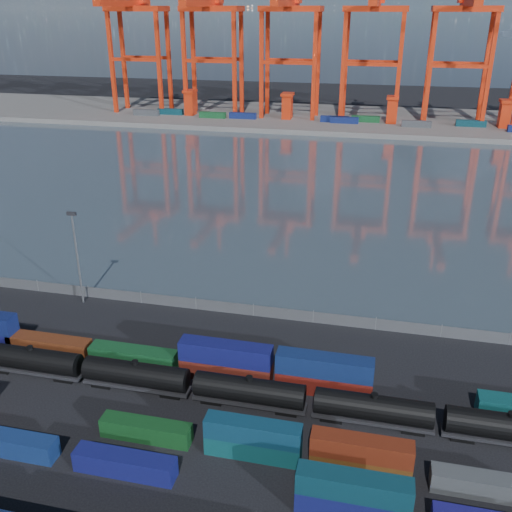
# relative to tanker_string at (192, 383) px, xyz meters

# --- Properties ---
(ground) EXTENTS (700.00, 700.00, 0.00)m
(ground) POSITION_rel_tanker_string_xyz_m (2.86, -4.98, -2.28)
(ground) COLOR black
(ground) RESTS_ON ground
(harbor_water) EXTENTS (700.00, 700.00, 0.00)m
(harbor_water) POSITION_rel_tanker_string_xyz_m (2.86, 100.02, -2.27)
(harbor_water) COLOR #33404A
(harbor_water) RESTS_ON ground
(far_quay) EXTENTS (700.00, 70.00, 2.00)m
(far_quay) POSITION_rel_tanker_string_xyz_m (2.86, 205.02, -1.28)
(far_quay) COLOR #514F4C
(far_quay) RESTS_ON ground
(container_row_south) EXTENTS (114.89, 2.34, 4.98)m
(container_row_south) POSITION_rel_tanker_string_xyz_m (7.32, -14.23, -0.20)
(container_row_south) COLOR #0D3745
(container_row_south) RESTS_ON ground
(container_row_mid) EXTENTS (139.99, 2.24, 4.78)m
(container_row_mid) POSITION_rel_tanker_string_xyz_m (2.36, -8.54, -0.35)
(container_row_mid) COLOR #444749
(container_row_mid) RESTS_ON ground
(container_row_north) EXTENTS (142.31, 2.60, 5.53)m
(container_row_north) POSITION_rel_tanker_string_xyz_m (5.78, 5.14, -0.10)
(container_row_north) COLOR #15125B
(container_row_north) RESTS_ON ground
(tanker_string) EXTENTS (123.27, 3.17, 4.54)m
(tanker_string) POSITION_rel_tanker_string_xyz_m (0.00, 0.00, 0.00)
(tanker_string) COLOR black
(tanker_string) RESTS_ON ground
(waterfront_fence) EXTENTS (160.12, 0.12, 2.20)m
(waterfront_fence) POSITION_rel_tanker_string_xyz_m (2.86, 23.02, -1.27)
(waterfront_fence) COLOR #595B5E
(waterfront_fence) RESTS_ON ground
(yard_light_mast) EXTENTS (1.60, 0.40, 16.60)m
(yard_light_mast) POSITION_rel_tanker_string_xyz_m (-27.14, 21.02, 7.02)
(yard_light_mast) COLOR slate
(yard_light_mast) RESTS_ON ground
(gantry_cranes) EXTENTS (201.02, 49.97, 67.66)m
(gantry_cranes) POSITION_rel_tanker_string_xyz_m (-4.64, 198.22, 39.20)
(gantry_cranes) COLOR red
(gantry_cranes) RESTS_ON ground
(quay_containers) EXTENTS (172.58, 10.99, 2.60)m
(quay_containers) POSITION_rel_tanker_string_xyz_m (-8.14, 190.48, 1.02)
(quay_containers) COLOR navy
(quay_containers) RESTS_ON far_quay
(straddle_carriers) EXTENTS (140.00, 7.00, 11.10)m
(straddle_carriers) POSITION_rel_tanker_string_xyz_m (0.36, 195.02, 5.54)
(straddle_carriers) COLOR red
(straddle_carriers) RESTS_ON far_quay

